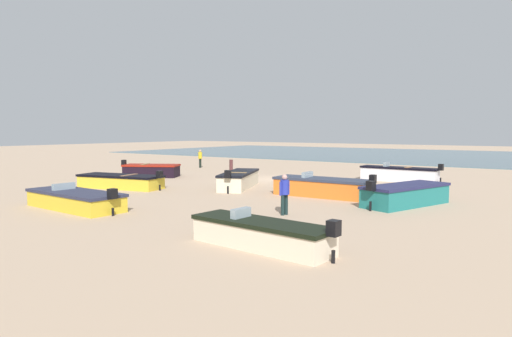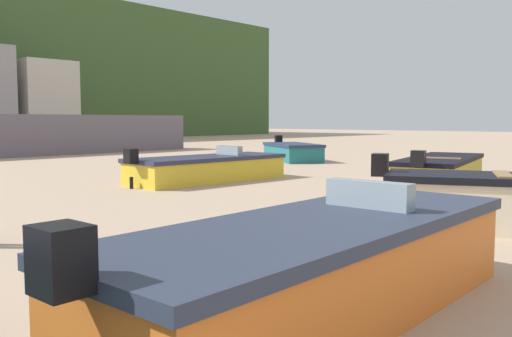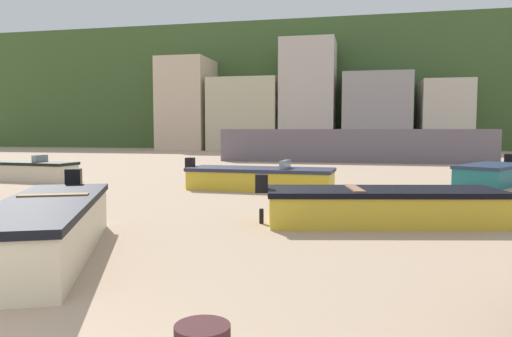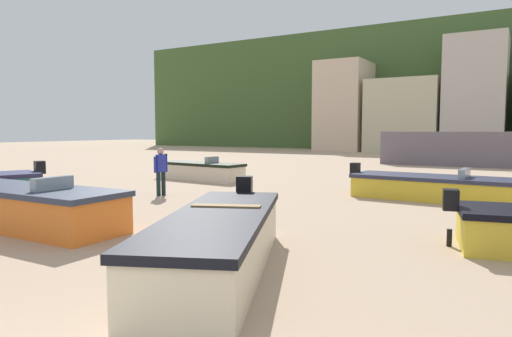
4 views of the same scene
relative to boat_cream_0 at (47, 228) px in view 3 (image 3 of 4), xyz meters
name	(u,v)px [view 3 (image 3 of 4)]	position (x,y,z in m)	size (l,w,h in m)	color
headland_hill	(335,94)	(1.11, 61.50, 6.50)	(90.00, 32.00, 13.94)	#405C2D
harbor_pier	(353,145)	(4.43, 25.50, 0.60)	(17.34, 2.40, 2.14)	slate
townhouse_left	(187,105)	(-13.36, 42.49, 4.32)	(5.05, 5.98, 9.59)	beige
townhouse_centre_left	(246,115)	(-6.84, 42.41, 3.19)	(7.05, 5.83, 7.33)	beige
townhouse_centre_right	(308,96)	(-0.36, 42.07, 5.01)	(5.29, 5.14, 10.97)	beige
townhouse_right	(376,113)	(6.29, 42.83, 3.30)	(6.47, 6.67, 7.55)	#9F9898
townhouse_far_right	(444,116)	(12.59, 42.21, 2.90)	(4.51, 5.43, 6.74)	beige
boat_cream_0	(47,228)	(0.00, 0.00, 0.00)	(3.31, 5.17, 1.25)	beige
boat_yellow_2	(261,178)	(1.57, 9.67, -0.08)	(5.41, 2.02, 1.08)	gold
boat_teal_4	(492,174)	(9.90, 12.97, -0.07)	(3.39, 4.06, 1.11)	#1F6B71
boat_cream_5	(25,171)	(-8.56, 10.52, -0.07)	(4.78, 1.68, 1.10)	beige
boat_yellow_7	(381,206)	(5.50, 4.09, -0.07)	(5.48, 2.67, 1.10)	gold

